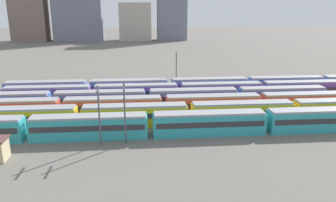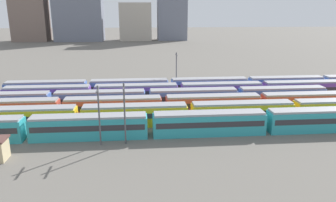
{
  "view_description": "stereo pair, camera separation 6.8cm",
  "coord_description": "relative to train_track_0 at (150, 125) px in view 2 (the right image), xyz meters",
  "views": [
    {
      "loc": [
        16.9,
        -48.65,
        19.56
      ],
      "look_at": [
        22.41,
        13.0,
        2.04
      ],
      "focal_mm": 34.93,
      "sensor_mm": 36.0,
      "label": 1
    },
    {
      "loc": [
        16.97,
        -48.65,
        19.56
      ],
      "look_at": [
        22.41,
        13.0,
        2.04
      ],
      "focal_mm": 34.93,
      "sensor_mm": 36.0,
      "label": 2
    }
  ],
  "objects": [
    {
      "name": "distant_building_3",
      "position": [
        19.98,
        165.28,
        21.29
      ],
      "size": [
        18.42,
        12.38,
        46.4
      ],
      "primitive_type": "cube",
      "color": "slate",
      "rests_on": "ground_plane"
    },
    {
      "name": "catenary_pole_0",
      "position": [
        -3.78,
        -2.71,
        3.3
      ],
      "size": [
        0.24,
        3.2,
        9.34
      ],
      "color": "#4C4C51",
      "rests_on": "ground_plane"
    },
    {
      "name": "distant_building_2",
      "position": [
        -3.3,
        165.28,
        9.71
      ],
      "size": [
        19.81,
        13.87,
        23.23
      ],
      "primitive_type": "cube",
      "color": "#B2A899",
      "rests_on": "ground_plane"
    },
    {
      "name": "train_track_0",
      "position": [
        0.0,
        0.0,
        0.0
      ],
      "size": [
        74.7,
        3.06,
        3.75
      ],
      "color": "teal",
      "rests_on": "ground_plane"
    },
    {
      "name": "catenary_pole_2",
      "position": [
        -7.45,
        -2.92,
        3.17
      ],
      "size": [
        0.24,
        3.2,
        9.09
      ],
      "color": "#4C4C51",
      "rests_on": "ground_plane"
    },
    {
      "name": "train_track_5",
      "position": [
        15.0,
        26.0,
        0.0
      ],
      "size": [
        93.6,
        3.06,
        3.75
      ],
      "color": "#4C70BC",
      "rests_on": "ground_plane"
    },
    {
      "name": "train_track_4",
      "position": [
        7.2,
        20.8,
        0.0
      ],
      "size": [
        74.7,
        3.06,
        3.75
      ],
      "color": "#6B429E",
      "rests_on": "ground_plane"
    },
    {
      "name": "train_track_1",
      "position": [
        16.5,
        5.2,
        0.0
      ],
      "size": [
        93.6,
        3.06,
        3.75
      ],
      "color": "yellow",
      "rests_on": "ground_plane"
    },
    {
      "name": "distant_building_1",
      "position": [
        -38.21,
        165.28,
        19.01
      ],
      "size": [
        29.39,
        17.12,
        41.83
      ],
      "primitive_type": "cube",
      "color": "slate",
      "rests_on": "ground_plane"
    },
    {
      "name": "train_track_2",
      "position": [
        21.85,
        10.4,
        0.0
      ],
      "size": [
        112.5,
        3.06,
        3.75
      ],
      "color": "#BC4C38",
      "rests_on": "ground_plane"
    },
    {
      "name": "distant_building_0",
      "position": [
        -67.91,
        165.28,
        19.83
      ],
      "size": [
        21.0,
        13.18,
        43.46
      ],
      "primitive_type": "cube",
      "color": "#7A665B",
      "rests_on": "ground_plane"
    },
    {
      "name": "catenary_pole_1",
      "position": [
        7.4,
        28.75,
        3.41
      ],
      "size": [
        0.24,
        3.2,
        9.55
      ],
      "color": "#4C4C51",
      "rests_on": "ground_plane"
    },
    {
      "name": "train_track_3",
      "position": [
        -0.0,
        15.6,
        0.0
      ],
      "size": [
        74.7,
        3.06,
        3.75
      ],
      "color": "#4C70BC",
      "rests_on": "ground_plane"
    },
    {
      "name": "ground_plane",
      "position": [
        -18.41,
        13.0,
        -1.9
      ],
      "size": [
        600.0,
        600.0,
        0.0
      ],
      "primitive_type": "plane",
      "color": "#666059"
    }
  ]
}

